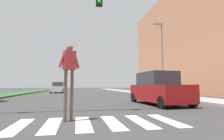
{
  "coord_description": "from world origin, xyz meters",
  "views": [
    {
      "loc": [
        -0.67,
        2.77,
        1.13
      ],
      "look_at": [
        3.13,
        21.56,
        2.84
      ],
      "focal_mm": 28.24,
      "sensor_mm": 36.0,
      "label": 1
    }
  ],
  "objects_px": {
    "sedan_midblock": "(58,88)",
    "suv_crossing": "(158,89)",
    "pedestrian_performer": "(69,69)",
    "street_lamp_right": "(161,52)"
  },
  "relations": [
    {
      "from": "sedan_midblock",
      "to": "suv_crossing",
      "type": "bearing_deg",
      "value": -68.13
    },
    {
      "from": "pedestrian_performer",
      "to": "sedan_midblock",
      "type": "xyz_separation_m",
      "value": [
        -2.54,
        23.26,
        -0.88
      ]
    },
    {
      "from": "suv_crossing",
      "to": "street_lamp_right",
      "type": "bearing_deg",
      "value": 60.77
    },
    {
      "from": "street_lamp_right",
      "to": "sedan_midblock",
      "type": "height_order",
      "value": "street_lamp_right"
    },
    {
      "from": "suv_crossing",
      "to": "sedan_midblock",
      "type": "bearing_deg",
      "value": 111.87
    },
    {
      "from": "street_lamp_right",
      "to": "sedan_midblock",
      "type": "distance_m",
      "value": 17.35
    },
    {
      "from": "pedestrian_performer",
      "to": "sedan_midblock",
      "type": "height_order",
      "value": "pedestrian_performer"
    },
    {
      "from": "street_lamp_right",
      "to": "sedan_midblock",
      "type": "bearing_deg",
      "value": 132.06
    },
    {
      "from": "suv_crossing",
      "to": "sedan_midblock",
      "type": "xyz_separation_m",
      "value": [
        -7.67,
        19.12,
        -0.15
      ]
    },
    {
      "from": "street_lamp_right",
      "to": "suv_crossing",
      "type": "xyz_separation_m",
      "value": [
        -3.67,
        -6.55,
        -3.66
      ]
    }
  ]
}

